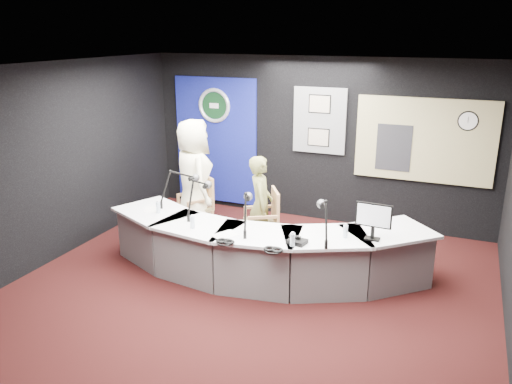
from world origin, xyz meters
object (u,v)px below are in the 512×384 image
at_px(armchair_right, 261,219).
at_px(person_woman, 261,205).
at_px(armchair_left, 195,203).
at_px(broadcast_desk, 259,250).
at_px(person_man, 194,178).

bearing_deg(armchair_right, person_woman, 0.00).
bearing_deg(armchair_left, broadcast_desk, 5.85).
height_order(armchair_left, armchair_right, armchair_left).
bearing_deg(broadcast_desk, armchair_right, 110.67).
bearing_deg(armchair_right, armchair_left, -132.40).
height_order(broadcast_desk, armchair_left, armchair_left).
height_order(armchair_right, person_man, person_man).
xyz_separation_m(armchair_left, person_woman, (1.25, -0.25, 0.21)).
relative_size(broadcast_desk, person_woman, 3.04).
xyz_separation_m(broadcast_desk, armchair_right, (-0.28, 0.74, 0.15)).
height_order(armchair_left, person_man, person_man).
xyz_separation_m(broadcast_desk, armchair_left, (-1.53, 0.99, 0.16)).
relative_size(armchair_left, armchair_right, 1.02).
height_order(person_man, person_woman, person_man).
bearing_deg(person_man, armchair_right, -145.36).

